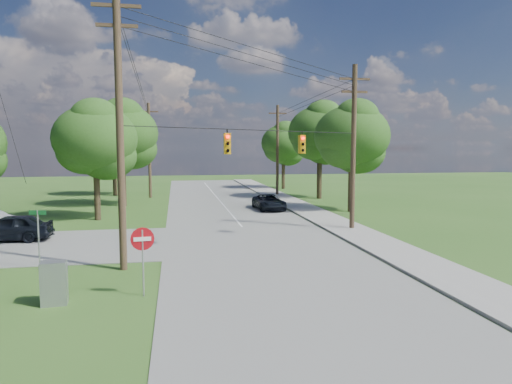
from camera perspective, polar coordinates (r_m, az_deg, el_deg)
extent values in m
plane|color=#305A1E|center=(20.51, -3.26, -9.35)|extent=(140.00, 140.00, 0.00)
cube|color=gray|center=(25.60, -0.12, -6.31)|extent=(10.00, 100.00, 0.03)
cube|color=#9C9892|center=(27.53, 13.82, -5.54)|extent=(2.60, 100.00, 0.12)
cylinder|color=#503929|center=(20.24, -16.65, 7.39)|extent=(0.32, 0.32, 12.00)
cube|color=#503929|center=(21.05, -17.06, 21.40)|extent=(2.00, 0.12, 0.14)
cube|color=#503929|center=(20.84, -17.00, 19.28)|extent=(1.70, 0.12, 0.14)
cylinder|color=#503929|center=(29.87, 12.07, 5.37)|extent=(0.32, 0.32, 10.50)
cube|color=#503929|center=(30.19, 12.24, 13.65)|extent=(2.00, 0.12, 0.14)
cube|color=#503929|center=(30.09, 12.21, 12.14)|extent=(1.70, 0.12, 0.14)
cylinder|color=#503929|center=(50.94, 2.70, 5.20)|extent=(0.32, 0.32, 10.00)
cube|color=#503929|center=(51.09, 2.72, 9.80)|extent=(2.00, 0.12, 0.14)
cylinder|color=#503929|center=(49.76, -13.17, 5.05)|extent=(0.32, 0.32, 10.00)
cube|color=#503929|center=(49.91, -13.28, 9.76)|extent=(2.00, 0.12, 0.14)
cylinder|color=black|center=(24.84, 0.57, 17.34)|extent=(13.52, 7.63, 1.53)
cylinder|color=black|center=(24.76, 0.57, 16.44)|extent=(13.52, 7.63, 1.53)
cylinder|color=black|center=(24.68, 0.56, 15.52)|extent=(13.52, 7.63, 1.53)
cylinder|color=black|center=(40.49, 6.22, 11.26)|extent=(0.03, 22.00, 0.53)
cylinder|color=black|center=(35.32, -14.36, 13.21)|extent=(0.43, 29.60, 2.03)
cylinder|color=black|center=(40.45, 6.22, 10.70)|extent=(0.03, 22.00, 0.53)
cylinder|color=black|center=(35.26, -14.34, 12.57)|extent=(0.43, 29.60, 2.03)
cylinder|color=black|center=(24.32, 0.56, 7.73)|extent=(13.52, 7.63, 0.04)
cube|color=#E7A30D|center=(22.85, -3.58, 6.05)|extent=(0.32, 0.22, 1.05)
sphere|color=#FF0C05|center=(22.72, -3.55, 6.93)|extent=(0.17, 0.17, 0.17)
cube|color=#E7A30D|center=(23.09, -3.65, 6.04)|extent=(0.32, 0.22, 1.05)
sphere|color=#FF0C05|center=(23.24, -3.70, 6.90)|extent=(0.17, 0.17, 0.17)
cube|color=#E7A30D|center=(26.29, 5.82, 5.95)|extent=(0.32, 0.22, 1.05)
sphere|color=#FF0C05|center=(26.16, 5.91, 6.72)|extent=(0.17, 0.17, 0.17)
cube|color=#E7A30D|center=(26.52, 5.67, 5.95)|extent=(0.32, 0.22, 1.05)
sphere|color=#FF0C05|center=(26.66, 5.60, 6.70)|extent=(0.17, 0.17, 0.17)
cylinder|color=#433521|center=(35.35, -19.23, -0.79)|extent=(0.45, 0.45, 3.15)
ellipsoid|color=#295118|center=(35.16, -19.46, 6.30)|extent=(6.00, 6.00, 4.92)
cylinder|color=#433521|center=(43.09, -16.24, 0.61)|extent=(0.50, 0.50, 3.50)
ellipsoid|color=#295118|center=(42.97, -16.41, 7.06)|extent=(6.40, 6.40, 5.25)
cylinder|color=#433521|center=(53.23, -17.22, 1.37)|extent=(0.48, 0.47, 3.32)
ellipsoid|color=#295118|center=(53.12, -17.37, 6.33)|extent=(6.00, 6.00, 4.92)
cylinder|color=#433521|center=(38.62, 11.77, 0.04)|extent=(0.48, 0.48, 3.32)
ellipsoid|color=#295118|center=(38.47, 11.91, 6.89)|extent=(6.20, 6.20, 5.08)
cylinder|color=#433521|center=(48.15, 7.92, 1.37)|extent=(0.52, 0.52, 3.67)
ellipsoid|color=#295118|center=(48.06, 8.00, 7.43)|extent=(6.60, 6.60, 5.41)
cylinder|color=#433521|center=(59.43, 3.43, 1.93)|extent=(0.45, 0.45, 3.15)
ellipsoid|color=#295118|center=(59.33, 3.46, 6.14)|extent=(5.80, 5.80, 4.76)
imported|color=black|center=(29.24, -28.38, -3.94)|extent=(4.49, 1.85, 1.52)
imported|color=black|center=(38.88, 1.63, -1.27)|extent=(2.41, 4.77, 1.29)
cube|color=#949799|center=(17.02, -23.93, -10.37)|extent=(0.87, 0.67, 1.47)
cylinder|color=#949799|center=(16.78, -13.94, -8.64)|extent=(0.07, 0.07, 2.40)
cylinder|color=#A70B14|center=(16.59, -14.01, -5.72)|extent=(0.83, 0.10, 0.83)
cube|color=white|center=(16.56, -14.02, -5.74)|extent=(0.60, 0.08, 0.14)
cylinder|color=#949799|center=(21.86, -25.52, -5.44)|extent=(0.06, 0.06, 2.61)
cube|color=#155D2B|center=(21.68, -25.65, -2.33)|extent=(0.76, 0.26, 0.19)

